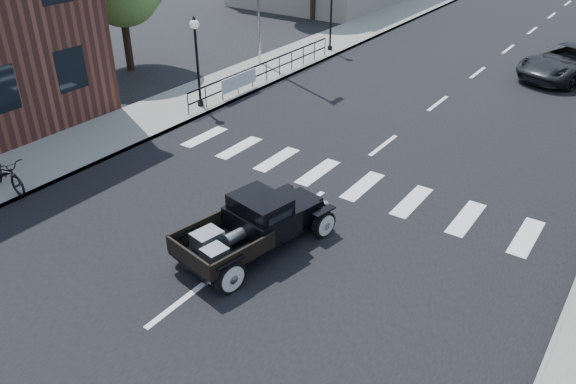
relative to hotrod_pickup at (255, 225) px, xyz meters
The scene contains 11 objects.
ground 0.87m from the hotrod_pickup, 107.21° to the left, with size 120.00×120.00×0.00m, color black.
road 15.45m from the hotrod_pickup, 90.50° to the left, with size 14.00×80.00×0.02m, color black.
road_markings 10.46m from the hotrod_pickup, 90.74° to the left, with size 12.00×60.00×0.06m, color silver, non-canonical shape.
sidewalk_left 17.70m from the hotrod_pickup, 119.22° to the left, with size 3.00×80.00×0.15m, color gray.
railing 12.81m from the hotrod_pickup, 125.47° to the left, with size 0.08×10.00×1.00m, color black, non-canonical shape.
banner 11.19m from the hotrod_pickup, 131.09° to the left, with size 0.04×2.20×0.60m, color silver, non-canonical shape.
lamp_post_b 10.13m from the hotrod_pickup, 140.24° to the left, with size 0.36×0.36×3.51m, color black, non-canonical shape.
lamp_post_c 18.20m from the hotrod_pickup, 115.20° to the left, with size 0.36×0.36×3.51m, color black, non-canonical shape.
hotrod_pickup is the anchor object (origin of this frame).
second_car 19.29m from the hotrod_pickup, 79.59° to the left, with size 2.54×5.50×1.53m, color black.
motorcycle 7.95m from the hotrod_pickup, 166.39° to the right, with size 0.68×1.94×1.02m, color black.
Camera 1 is at (7.41, -9.47, 8.24)m, focal length 35.00 mm.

